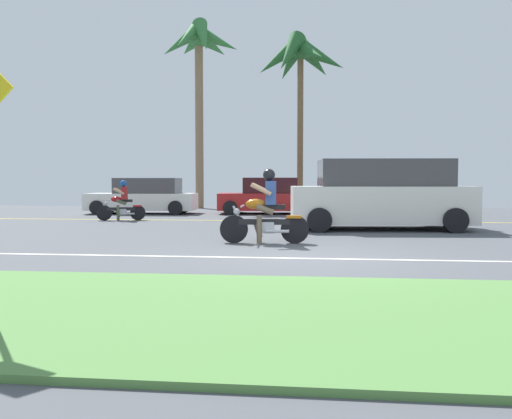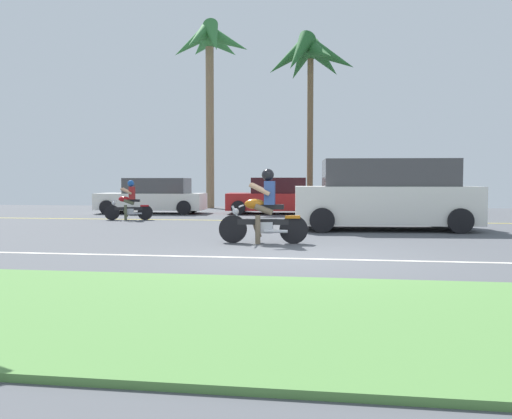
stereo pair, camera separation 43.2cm
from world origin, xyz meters
name	(u,v)px [view 2 (the right image)]	position (x,y,z in m)	size (l,w,h in m)	color
ground	(310,240)	(0.00, 3.00, -0.02)	(56.00, 30.00, 0.04)	#4C4F54
grass_median	(278,315)	(0.00, -4.10, 0.03)	(56.00, 3.80, 0.06)	#548442
lane_line_near	(302,259)	(0.00, -0.16, 0.00)	(50.40, 0.12, 0.01)	silver
lane_line_far	(317,221)	(0.00, 8.34, 0.00)	(50.40, 0.12, 0.01)	yellow
motorcyclist	(264,212)	(-0.93, 1.99, 0.67)	(1.89, 0.62, 1.58)	black
suv_nearby	(385,196)	(1.92, 5.67, 0.93)	(5.08, 2.57, 1.90)	white
parked_car_0	(153,197)	(-6.79, 11.77, 0.68)	(4.41, 1.96, 1.44)	white
parked_car_1	(275,197)	(-1.83, 12.28, 0.68)	(3.83, 2.23, 1.46)	#AD1E1E
parked_car_2	(407,195)	(3.56, 13.64, 0.75)	(4.54, 2.20, 1.61)	#232328
palm_tree_0	(210,53)	(-5.46, 16.32, 7.51)	(4.04, 3.89, 9.03)	#846B4C
palm_tree_1	(311,61)	(-0.53, 15.12, 6.68)	(4.24, 4.04, 7.94)	brown
motorcyclist_distant	(129,203)	(-6.33, 8.02, 0.57)	(1.59, 0.59, 1.35)	black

